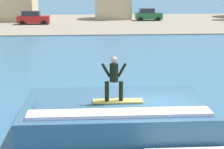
% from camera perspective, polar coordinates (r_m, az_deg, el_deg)
% --- Properties ---
extents(ground_plane, '(260.00, 260.00, 0.00)m').
position_cam_1_polar(ground_plane, '(14.96, 6.72, -7.81)').
color(ground_plane, teal).
extents(wave_crest, '(7.09, 4.54, 1.06)m').
position_cam_1_polar(wave_crest, '(14.88, 0.68, -5.79)').
color(wave_crest, '#376383').
rests_on(wave_crest, ground_plane).
extents(surfboard, '(1.86, 0.53, 0.06)m').
position_cam_1_polar(surfboard, '(14.41, 0.84, -3.95)').
color(surfboard, '#EAD159').
rests_on(surfboard, wave_crest).
extents(surfer, '(0.94, 0.32, 1.68)m').
position_cam_1_polar(surfer, '(14.09, 0.29, -0.30)').
color(surfer, black).
rests_on(surfer, surfboard).
extents(shoreline_bank, '(120.00, 27.05, 0.11)m').
position_cam_1_polar(shoreline_bank, '(54.35, -1.07, 7.72)').
color(shoreline_bank, gray).
rests_on(shoreline_bank, ground_plane).
extents(car_near_shore, '(4.20, 2.22, 1.86)m').
position_cam_1_polar(car_near_shore, '(52.47, -11.60, 8.23)').
color(car_near_shore, red).
rests_on(car_near_shore, ground_plane).
extents(car_far_shore, '(3.86, 2.15, 1.86)m').
position_cam_1_polar(car_far_shore, '(56.91, 5.36, 8.82)').
color(car_far_shore, '#23663D').
rests_on(car_far_shore, ground_plane).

